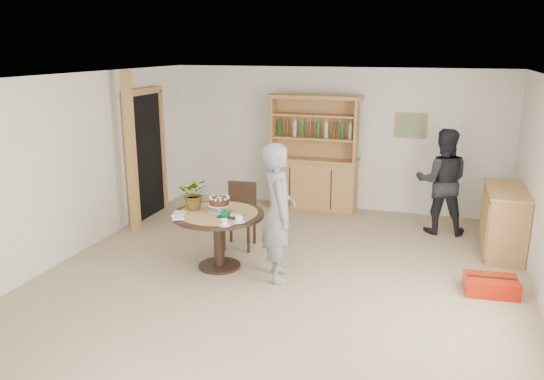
{
  "coord_description": "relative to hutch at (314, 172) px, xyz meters",
  "views": [
    {
      "loc": [
        1.77,
        -5.73,
        2.84
      ],
      "look_at": [
        -0.23,
        0.56,
        1.05
      ],
      "focal_mm": 35.0,
      "sensor_mm": 36.0,
      "label": 1
    }
  ],
  "objects": [
    {
      "name": "red_suitcase",
      "position": [
        2.8,
        -2.69,
        -0.59
      ],
      "size": [
        0.64,
        0.46,
        0.21
      ],
      "rotation": [
        0.0,
        0.0,
        0.1
      ],
      "color": "red",
      "rests_on": "ground"
    },
    {
      "name": "flower_vase",
      "position": [
        -0.94,
        -2.89,
        0.28
      ],
      "size": [
        0.47,
        0.44,
        0.42
      ],
      "primitive_type": "imported",
      "rotation": [
        0.0,
        0.0,
        0.35
      ],
      "color": "#3F7233",
      "rests_on": "dining_table"
    },
    {
      "name": "teen_boy",
      "position": [
        0.26,
        -3.04,
        0.18
      ],
      "size": [
        0.63,
        0.75,
        1.74
      ],
      "primitive_type": "imported",
      "rotation": [
        0.0,
        0.0,
        1.97
      ],
      "color": "gray",
      "rests_on": "ground"
    },
    {
      "name": "gift_tray",
      "position": [
        -0.37,
        -3.06,
        0.1
      ],
      "size": [
        0.3,
        0.2,
        0.08
      ],
      "color": "black",
      "rests_on": "dining_table"
    },
    {
      "name": "adult_person",
      "position": [
        2.17,
        -0.62,
        0.14
      ],
      "size": [
        0.85,
        0.69,
        1.65
      ],
      "primitive_type": "imported",
      "rotation": [
        0.0,
        0.0,
        3.22
      ],
      "color": "black",
      "rests_on": "ground"
    },
    {
      "name": "pine_post",
      "position": [
        -2.4,
        -2.04,
        0.56
      ],
      "size": [
        0.12,
        0.12,
        2.5
      ],
      "primitive_type": "cube",
      "color": "tan",
      "rests_on": "ground"
    },
    {
      "name": "ground",
      "position": [
        0.3,
        -3.24,
        -0.69
      ],
      "size": [
        7.0,
        7.0,
        0.0
      ],
      "primitive_type": "plane",
      "color": "tan",
      "rests_on": "ground"
    },
    {
      "name": "birthday_cake",
      "position": [
        -0.59,
        -2.89,
        0.19
      ],
      "size": [
        0.3,
        0.3,
        0.2
      ],
      "color": "white",
      "rests_on": "dining_table"
    },
    {
      "name": "napkins",
      "position": [
        -1.0,
        -3.25,
        0.09
      ],
      "size": [
        0.24,
        0.33,
        0.03
      ],
      "color": "white",
      "rests_on": "dining_table"
    },
    {
      "name": "doorway",
      "position": [
        -2.63,
        -1.24,
        0.42
      ],
      "size": [
        0.13,
        1.1,
        2.18
      ],
      "color": "black",
      "rests_on": "ground"
    },
    {
      "name": "dining_table",
      "position": [
        -0.59,
        -2.94,
        -0.08
      ],
      "size": [
        1.2,
        1.2,
        0.76
      ],
      "color": "black",
      "rests_on": "ground"
    },
    {
      "name": "sideboard",
      "position": [
        3.04,
        -1.24,
        -0.22
      ],
      "size": [
        0.54,
        1.26,
        0.94
      ],
      "color": "#AF864A",
      "rests_on": "ground"
    },
    {
      "name": "dining_chair",
      "position": [
        -0.59,
        -2.11,
        -0.15
      ],
      "size": [
        0.46,
        0.46,
        0.95
      ],
      "rotation": [
        0.0,
        0.0,
        0.1
      ],
      "color": "black",
      "rests_on": "ground"
    },
    {
      "name": "room_shell",
      "position": [
        0.3,
        -3.23,
        1.05
      ],
      "size": [
        6.04,
        7.04,
        2.52
      ],
      "color": "white",
      "rests_on": "ground"
    },
    {
      "name": "hutch",
      "position": [
        0.0,
        0.0,
        0.0
      ],
      "size": [
        1.62,
        0.54,
        2.04
      ],
      "color": "#AF864A",
      "rests_on": "ground"
    },
    {
      "name": "coffee_cup_a",
      "position": [
        -0.19,
        -3.22,
        0.11
      ],
      "size": [
        0.15,
        0.15,
        0.09
      ],
      "color": "white",
      "rests_on": "dining_table"
    },
    {
      "name": "coffee_cup_b",
      "position": [
        -0.31,
        -3.39,
        0.11
      ],
      "size": [
        0.15,
        0.15,
        0.08
      ],
      "color": "white",
      "rests_on": "dining_table"
    }
  ]
}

